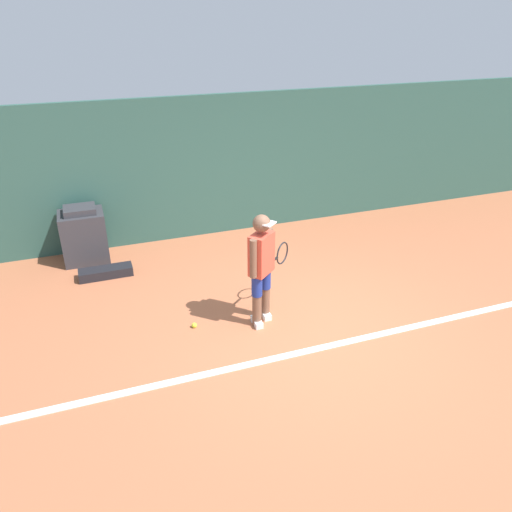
{
  "coord_description": "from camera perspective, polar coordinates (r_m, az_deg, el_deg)",
  "views": [
    {
      "loc": [
        -2.45,
        -4.71,
        3.75
      ],
      "look_at": [
        -0.51,
        0.69,
        0.87
      ],
      "focal_mm": 35.0,
      "sensor_mm": 36.0,
      "label": 1
    }
  ],
  "objects": [
    {
      "name": "ground_plane",
      "position": [
        6.5,
        6.42,
        -8.77
      ],
      "size": [
        24.0,
        24.0,
        0.0
      ],
      "primitive_type": "plane",
      "color": "#B76642"
    },
    {
      "name": "court_baseline",
      "position": [
        6.27,
        7.7,
        -10.31
      ],
      "size": [
        21.6,
        0.1,
        0.01
      ],
      "color": "white",
      "rests_on": "ground_plane"
    },
    {
      "name": "tennis_player",
      "position": [
        6.28,
        0.68,
        -1.01
      ],
      "size": [
        0.76,
        0.67,
        1.51
      ],
      "rotation": [
        0.0,
        0.0,
        0.7
      ],
      "color": "brown",
      "rests_on": "ground_plane"
    },
    {
      "name": "equipment_bag",
      "position": [
        8.03,
        -16.78,
        -1.8
      ],
      "size": [
        0.8,
        0.26,
        0.15
      ],
      "color": "black",
      "rests_on": "ground_plane"
    },
    {
      "name": "tennis_ball",
      "position": [
        6.6,
        -7.07,
        -7.86
      ],
      "size": [
        0.07,
        0.07,
        0.07
      ],
      "color": "#D1E533",
      "rests_on": "ground_plane"
    },
    {
      "name": "covered_chair",
      "position": [
        8.52,
        -19.08,
        2.27
      ],
      "size": [
        0.69,
        0.57,
        0.92
      ],
      "color": "#333338",
      "rests_on": "ground_plane"
    },
    {
      "name": "back_wall",
      "position": [
        8.95,
        -3.06,
        10.3
      ],
      "size": [
        24.0,
        0.1,
        2.46
      ],
      "color": "#2D564C",
      "rests_on": "ground_plane"
    }
  ]
}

